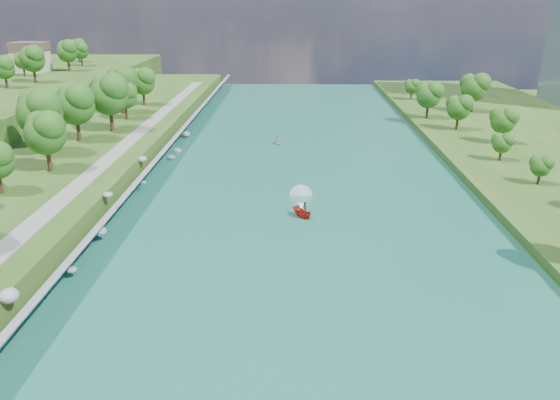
{
  "coord_description": "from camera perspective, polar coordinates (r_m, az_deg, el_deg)",
  "views": [
    {
      "loc": [
        -1.16,
        -59.62,
        29.1
      ],
      "look_at": [
        -2.95,
        12.34,
        2.5
      ],
      "focal_mm": 35.0,
      "sensor_mm": 36.0,
      "label": 1
    }
  ],
  "objects": [
    {
      "name": "trees_west",
      "position": [
        85.94,
        -26.4,
        5.02
      ],
      "size": [
        17.66,
        148.06,
        13.96
      ],
      "color": "#2B4E14",
      "rests_on": "berm_west"
    },
    {
      "name": "ridge_west",
      "position": [
        176.43,
        -26.49,
        10.19
      ],
      "size": [
        60.0,
        120.0,
        9.0
      ],
      "primitive_type": "cube",
      "color": "#2D5119",
      "rests_on": "ground"
    },
    {
      "name": "riprap_bank",
      "position": [
        86.83,
        -15.18,
        1.23
      ],
      "size": [
        4.14,
        236.0,
        4.81
      ],
      "color": "slate",
      "rests_on": "ground"
    },
    {
      "name": "raft",
      "position": [
        116.65,
        -0.35,
        6.06
      ],
      "size": [
        3.13,
        3.5,
        1.49
      ],
      "rotation": [
        0.0,
        0.0,
        0.46
      ],
      "color": "#9C9EA4",
      "rests_on": "river_water"
    },
    {
      "name": "river_water",
      "position": [
        84.76,
        2.13,
        0.22
      ],
      "size": [
        55.0,
        240.0,
        0.1
      ],
      "primitive_type": "cube",
      "color": "#195F4F",
      "rests_on": "ground"
    },
    {
      "name": "trees_east",
      "position": [
        103.08,
        24.61,
        5.74
      ],
      "size": [
        20.05,
        141.91,
        11.73
      ],
      "color": "#2B4E14",
      "rests_on": "berm_east"
    },
    {
      "name": "ground",
      "position": [
        66.35,
        2.3,
        -5.75
      ],
      "size": [
        260.0,
        260.0,
        0.0
      ],
      "primitive_type": "plane",
      "color": "#2D5119",
      "rests_on": "ground"
    },
    {
      "name": "trees_ridge",
      "position": [
        171.58,
        -22.76,
        13.67
      ],
      "size": [
        14.09,
        62.33,
        10.92
      ],
      "color": "#2B4E14",
      "rests_on": "ridge_west"
    },
    {
      "name": "motorboat",
      "position": [
        79.04,
        2.26,
        -0.81
      ],
      "size": [
        3.6,
        18.58,
        2.0
      ],
      "rotation": [
        0.0,
        0.0,
        3.84
      ],
      "color": "red",
      "rests_on": "river_water"
    },
    {
      "name": "riverside_path",
      "position": [
        89.3,
        -19.21,
        2.5
      ],
      "size": [
        3.0,
        200.0,
        0.1
      ],
      "primitive_type": "cube",
      "color": "gray",
      "rests_on": "berm_west"
    }
  ]
}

